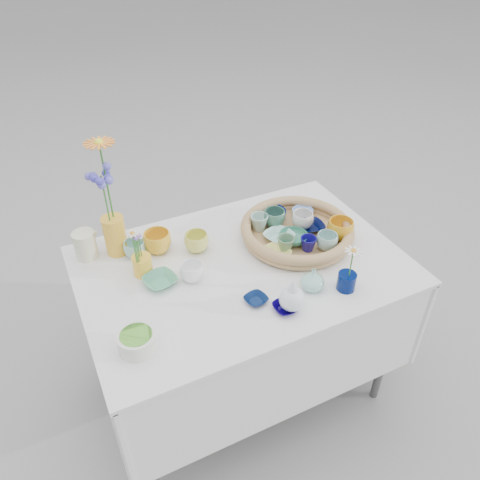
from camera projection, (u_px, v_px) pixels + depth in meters
name	position (u px, v px, depth m)	size (l,w,h in m)	color
ground	(242.00, 383.00, 2.31)	(80.00, 80.00, 0.00)	#9C9C9C
display_table	(242.00, 383.00, 2.31)	(1.26, 0.86, 0.77)	white
wicker_tray	(297.00, 231.00, 1.96)	(0.47, 0.47, 0.08)	#A17F50
tray_ceramic_0	(272.00, 215.00, 2.06)	(0.12, 0.12, 0.04)	#01185F
tray_ceramic_1	(311.00, 227.00, 2.00)	(0.11, 0.11, 0.03)	black
tray_ceramic_2	(340.00, 229.00, 1.93)	(0.11, 0.11, 0.09)	gold
tray_ceramic_3	(293.00, 238.00, 1.93)	(0.12, 0.12, 0.04)	#368666
tray_ceramic_4	(286.00, 244.00, 1.87)	(0.07, 0.07, 0.07)	slate
tray_ceramic_5	(279.00, 236.00, 1.94)	(0.12, 0.12, 0.03)	#A9DFD6
tray_ceramic_6	(259.00, 222.00, 1.98)	(0.08, 0.08, 0.07)	#9EC4B7
tray_ceramic_7	(302.00, 220.00, 2.00)	(0.09, 0.09, 0.07)	white
tray_ceramic_8	(303.00, 213.00, 2.08)	(0.10, 0.10, 0.03)	#8FB3F1
tray_ceramic_9	(308.00, 244.00, 1.87)	(0.07, 0.07, 0.06)	navy
tray_ceramic_10	(276.00, 254.00, 1.85)	(0.11, 0.11, 0.03)	#F1F17C
tray_ceramic_11	(327.00, 241.00, 1.88)	(0.09, 0.09, 0.07)	#8DBCB5
tray_ceramic_12	(274.00, 218.00, 2.01)	(0.09, 0.09, 0.07)	#3F705A
loose_ceramic_0	(157.00, 242.00, 1.89)	(0.11, 0.11, 0.09)	gold
loose_ceramic_1	(197.00, 242.00, 1.90)	(0.10, 0.10, 0.08)	#D7D659
loose_ceramic_2	(160.00, 281.00, 1.75)	(0.12, 0.12, 0.03)	#54A982
loose_ceramic_3	(192.00, 272.00, 1.75)	(0.09, 0.09, 0.07)	white
loose_ceramic_4	(256.00, 300.00, 1.67)	(0.08, 0.08, 0.02)	#081B47
loose_ceramic_5	(135.00, 249.00, 1.87)	(0.09, 0.09, 0.07)	#8CC2B9
loose_ceramic_6	(286.00, 307.00, 1.64)	(0.09, 0.09, 0.02)	#0A004F
fluted_bowl	(137.00, 342.00, 1.49)	(0.12, 0.12, 0.06)	silver
bud_vase_paleblue	(292.00, 294.00, 1.61)	(0.09, 0.09, 0.14)	silver
bud_vase_seafoam	(313.00, 279.00, 1.71)	(0.09, 0.09, 0.09)	#8FCFBD
bud_vase_cobalt	(346.00, 281.00, 1.71)	(0.07, 0.07, 0.07)	#000F48
single_daisy	(351.00, 263.00, 1.66)	(0.07, 0.07, 0.13)	white
tall_vase_yellow	(115.00, 235.00, 1.86)	(0.09, 0.09, 0.17)	gold
gerbera	(107.00, 182.00, 1.73)	(0.13, 0.13, 0.33)	orange
hydrangea	(105.00, 199.00, 1.74)	(0.08, 0.08, 0.27)	#403BBA
white_pitcher	(85.00, 245.00, 1.85)	(0.12, 0.09, 0.12)	beige
daisy_cup	(142.00, 265.00, 1.78)	(0.08, 0.08, 0.08)	yellow
daisy_posy	(136.00, 245.00, 1.70)	(0.08, 0.08, 0.13)	white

